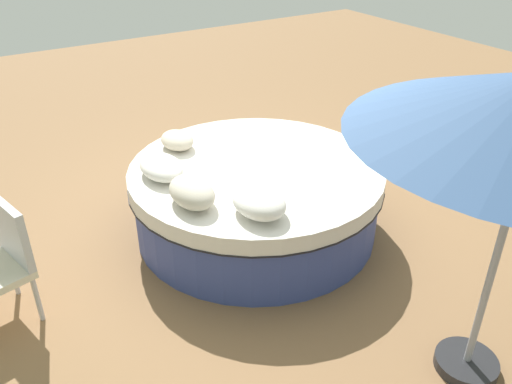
# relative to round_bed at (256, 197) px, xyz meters

# --- Properties ---
(ground_plane) EXTENTS (16.00, 16.00, 0.00)m
(ground_plane) POSITION_rel_round_bed_xyz_m (0.00, 0.00, -0.35)
(ground_plane) COLOR olive
(round_bed) EXTENTS (2.41, 2.41, 0.69)m
(round_bed) POSITION_rel_round_bed_xyz_m (0.00, 0.00, 0.00)
(round_bed) COLOR #38478C
(round_bed) RESTS_ON ground_plane
(throw_pillow_0) EXTENTS (0.41, 0.31, 0.17)m
(throw_pillow_0) POSITION_rel_round_bed_xyz_m (0.77, 0.45, 0.42)
(throw_pillow_0) COLOR beige
(throw_pillow_0) RESTS_ON round_bed
(throw_pillow_1) EXTENTS (0.54, 0.36, 0.18)m
(throw_pillow_1) POSITION_rel_round_bed_xyz_m (0.30, 0.82, 0.43)
(throw_pillow_1) COLOR white
(throw_pillow_1) RESTS_ON round_bed
(throw_pillow_2) EXTENTS (0.52, 0.34, 0.22)m
(throw_pillow_2) POSITION_rel_round_bed_xyz_m (-0.29, 0.80, 0.45)
(throw_pillow_2) COLOR beige
(throw_pillow_2) RESTS_ON round_bed
(throw_pillow_3) EXTENTS (0.52, 0.39, 0.21)m
(throw_pillow_3) POSITION_rel_round_bed_xyz_m (-0.71, 0.41, 0.44)
(throw_pillow_3) COLOR white
(throw_pillow_3) RESTS_ON round_bed
(patio_chair) EXTENTS (0.62, 0.61, 0.98)m
(patio_chair) POSITION_rel_round_bed_xyz_m (-0.01, 2.28, 0.20)
(patio_chair) COLOR #B7B7BC
(patio_chair) RESTS_ON ground_plane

